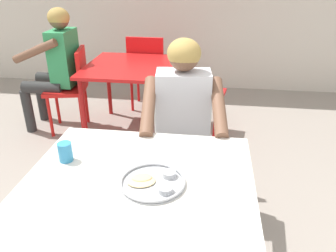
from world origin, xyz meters
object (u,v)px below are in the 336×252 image
drinking_cup (65,151)px  patron_background (56,60)px  diner_foreground (183,120)px  chair_red_left (73,84)px  chair_red_far (147,68)px  table_foreground (138,196)px  chair_red_right (195,87)px  chair_foreground (183,134)px  table_background_red (134,73)px  thali_tray (153,182)px

drinking_cup → patron_background: size_ratio=0.08×
diner_foreground → chair_red_left: diner_foreground is taller
diner_foreground → chair_red_far: (-0.58, 1.79, -0.21)m
table_foreground → chair_red_right: (0.13, 1.98, -0.18)m
diner_foreground → chair_red_far: diner_foreground is taller
diner_foreground → chair_red_right: bearing=89.9°
diner_foreground → chair_red_right: diner_foreground is taller
chair_foreground → patron_background: bearing=144.5°
drinking_cup → table_background_red: (-0.09, 1.80, -0.17)m
chair_foreground → chair_red_far: chair_red_far is taller
chair_red_far → patron_background: size_ratio=0.71×
diner_foreground → chair_red_far: bearing=107.9°
diner_foreground → table_background_red: (-0.59, 1.20, -0.08)m
chair_red_right → patron_background: (-1.39, -0.05, 0.24)m
drinking_cup → table_background_red: drinking_cup is taller
diner_foreground → thali_tray: bearing=-94.5°
chair_foreground → thali_tray: bearing=-92.4°
chair_red_left → chair_red_right: chair_red_right is taller
chair_red_far → chair_red_left: bearing=-135.9°
drinking_cup → patron_background: (-0.88, 1.80, -0.07)m
thali_tray → chair_red_left: 2.24m
thali_tray → table_background_red: bearing=105.5°
chair_red_right → patron_background: bearing=-177.7°
chair_foreground → chair_red_right: (0.02, 1.03, -0.00)m
table_foreground → chair_red_right: 1.99m
table_foreground → diner_foreground: diner_foreground is taller
chair_red_right → thali_tray: bearing=-91.8°
thali_tray → chair_red_left: bearing=121.5°
chair_foreground → chair_red_right: bearing=88.8°
thali_tray → chair_red_right: (0.06, 1.99, -0.27)m
drinking_cup → chair_foreground: 1.01m
table_foreground → chair_red_left: (-1.09, 1.89, -0.17)m
diner_foreground → chair_red_left: (-1.22, 1.16, -0.21)m
diner_foreground → patron_background: size_ratio=0.98×
table_background_red → chair_red_far: 0.60m
chair_red_far → chair_foreground: bearing=-70.3°
diner_foreground → table_background_red: 1.34m
table_background_red → chair_red_far: (0.02, 0.59, -0.13)m
chair_red_left → chair_red_right: (1.23, 0.09, -0.01)m
chair_foreground → diner_foreground: (0.02, -0.22, 0.22)m
table_background_red → patron_background: patron_background is taller
chair_red_left → diner_foreground: bearing=-43.5°
table_background_red → chair_red_left: (-0.63, -0.04, -0.13)m
chair_red_left → patron_background: (-0.16, 0.04, 0.23)m
chair_foreground → chair_red_far: size_ratio=0.98×
diner_foreground → patron_background: patron_background is taller
chair_red_left → chair_red_far: 0.90m
chair_red_right → chair_red_far: size_ratio=0.98×
chair_foreground → diner_foreground: diner_foreground is taller
diner_foreground → chair_red_left: 1.70m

